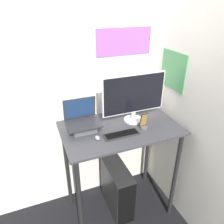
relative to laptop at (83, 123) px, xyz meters
name	(u,v)px	position (x,y,z in m)	size (l,w,h in m)	color
wall_back	(105,93)	(0.35, 0.34, 0.11)	(6.00, 0.06, 2.60)	silver
wall_side_right	(202,113)	(0.99, -0.42, 0.11)	(0.06, 6.00, 2.60)	silver
desk	(120,145)	(0.34, -0.08, -0.29)	(1.12, 0.68, 1.11)	#333338
laptop	(83,123)	(0.00, 0.00, 0.00)	(0.31, 0.24, 0.29)	#4C4C51
monitor	(134,98)	(0.51, -0.01, 0.18)	(0.65, 0.19, 0.49)	silver
keyboard	(122,134)	(0.30, -0.21, -0.07)	(0.33, 0.10, 0.02)	black
mouse	(97,138)	(0.07, -0.19, -0.06)	(0.04, 0.06, 0.03)	#99999E
cell_phone	(144,124)	(0.54, -0.18, -0.03)	(0.07, 0.07, 0.16)	#4C4C51
computer_tower	(117,188)	(0.33, -0.06, -0.90)	(0.21, 0.53, 0.58)	black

